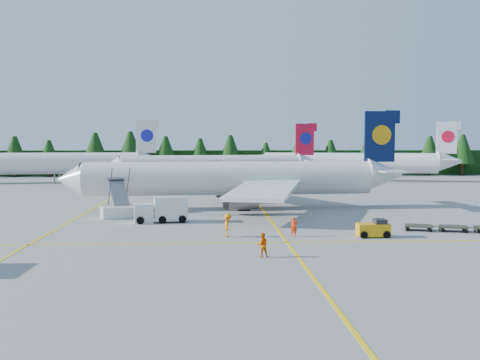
{
  "coord_description": "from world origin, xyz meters",
  "views": [
    {
      "loc": [
        0.16,
        -47.34,
        7.84
      ],
      "look_at": [
        3.35,
        14.58,
        3.5
      ],
      "focal_mm": 40.0,
      "sensor_mm": 36.0,
      "label": 1
    }
  ],
  "objects_px": {
    "service_truck": "(161,210)",
    "airliner_red": "(209,166)",
    "baggage_tug": "(374,229)",
    "airliner_navy": "(224,179)",
    "airstairs": "(122,209)"
  },
  "relations": [
    {
      "from": "airliner_red",
      "to": "service_truck",
      "type": "height_order",
      "value": "airliner_red"
    },
    {
      "from": "service_truck",
      "to": "baggage_tug",
      "type": "height_order",
      "value": "service_truck"
    },
    {
      "from": "service_truck",
      "to": "baggage_tug",
      "type": "bearing_deg",
      "value": -36.76
    },
    {
      "from": "airstairs",
      "to": "baggage_tug",
      "type": "xyz_separation_m",
      "value": [
        22.99,
        -13.37,
        -0.17
      ]
    },
    {
      "from": "airstairs",
      "to": "baggage_tug",
      "type": "bearing_deg",
      "value": -50.07
    },
    {
      "from": "airliner_navy",
      "to": "baggage_tug",
      "type": "distance_m",
      "value": 23.57
    },
    {
      "from": "service_truck",
      "to": "airliner_red",
      "type": "bearing_deg",
      "value": 74.44
    },
    {
      "from": "airstairs",
      "to": "service_truck",
      "type": "height_order",
      "value": "airstairs"
    },
    {
      "from": "baggage_tug",
      "to": "service_truck",
      "type": "bearing_deg",
      "value": 155.11
    },
    {
      "from": "service_truck",
      "to": "baggage_tug",
      "type": "distance_m",
      "value": 20.69
    },
    {
      "from": "airliner_navy",
      "to": "airstairs",
      "type": "xyz_separation_m",
      "value": [
        -10.89,
        -6.66,
        -2.65
      ]
    },
    {
      "from": "airstairs",
      "to": "service_truck",
      "type": "distance_m",
      "value": 6.1
    },
    {
      "from": "airliner_navy",
      "to": "airliner_red",
      "type": "xyz_separation_m",
      "value": [
        -2.02,
        36.4,
        -0.05
      ]
    },
    {
      "from": "airliner_red",
      "to": "airliner_navy",
      "type": "bearing_deg",
      "value": -96.79
    },
    {
      "from": "airliner_red",
      "to": "baggage_tug",
      "type": "relative_size",
      "value": 14.76
    }
  ]
}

